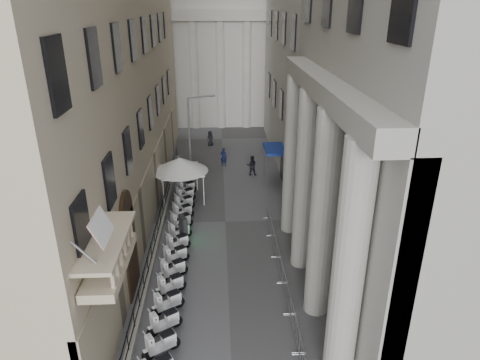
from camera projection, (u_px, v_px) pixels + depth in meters
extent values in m
cylinder|color=white|center=(164.00, 195.00, 30.54)|extent=(0.06, 0.06, 2.28)
cylinder|color=white|center=(204.00, 195.00, 30.68)|extent=(0.06, 0.06, 2.28)
cylinder|color=white|center=(168.00, 180.00, 33.22)|extent=(0.06, 0.06, 2.28)
cylinder|color=white|center=(205.00, 179.00, 33.36)|extent=(0.06, 0.06, 2.28)
cube|color=white|center=(185.00, 172.00, 31.49)|extent=(3.11, 3.11, 0.12)
cone|color=white|center=(184.00, 166.00, 31.29)|extent=(4.15, 4.15, 1.04)
cylinder|color=#93969B|center=(190.00, 142.00, 34.17)|extent=(0.16, 0.16, 7.12)
cylinder|color=#93969B|center=(201.00, 97.00, 33.23)|extent=(2.01, 0.96, 0.12)
cube|color=#93969B|center=(212.00, 96.00, 33.65)|extent=(0.49, 0.36, 0.13)
cube|color=black|center=(183.00, 230.00, 26.30)|extent=(0.60, 0.92, 1.89)
cube|color=#19E54C|center=(186.00, 227.00, 26.28)|extent=(0.30, 0.64, 1.05)
imported|color=black|center=(224.00, 157.00, 38.94)|extent=(0.73, 0.61, 1.73)
imported|color=black|center=(252.00, 165.00, 36.89)|extent=(0.90, 0.73, 1.75)
imported|color=black|center=(210.00, 138.00, 44.43)|extent=(0.93, 0.86, 1.60)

